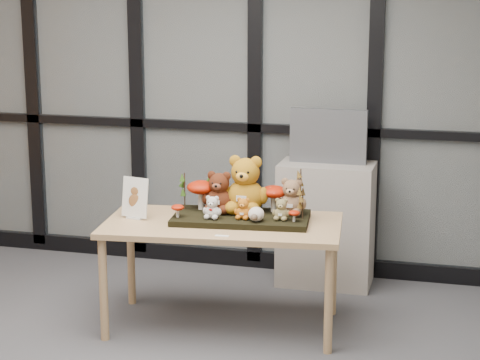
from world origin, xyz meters
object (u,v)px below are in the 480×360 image
(mushroom_front_right, at_px, (294,215))
(display_table, at_px, (222,233))
(bear_pooh_yellow, at_px, (246,181))
(mushroom_back_left, at_px, (201,194))
(bear_white_bow, at_px, (212,206))
(monitor, at_px, (328,136))
(bear_small_yellow, at_px, (243,207))
(bear_tan_back, at_px, (292,194))
(cabinet, at_px, (326,224))
(mushroom_back_right, at_px, (274,197))
(mushroom_front_left, at_px, (178,210))
(diorama_tray, at_px, (241,218))
(sign_holder, at_px, (135,200))
(bear_brown_medium, at_px, (219,190))
(plush_cream_hedgehog, at_px, (256,213))
(bear_beige_small, at_px, (281,208))

(mushroom_front_right, bearing_deg, display_table, -179.45)
(bear_pooh_yellow, bearing_deg, mushroom_back_left, 176.49)
(bear_pooh_yellow, height_order, bear_white_bow, bear_pooh_yellow)
(monitor, bearing_deg, bear_small_yellow, -109.56)
(bear_white_bow, relative_size, monitor, 0.29)
(bear_tan_back, height_order, cabinet, bear_tan_back)
(bear_small_yellow, distance_m, monitor, 1.07)
(bear_white_bow, xyz_separation_m, cabinet, (0.53, 0.99, -0.34))
(mushroom_back_right, bearing_deg, mushroom_front_left, -152.79)
(bear_pooh_yellow, height_order, cabinet, bear_pooh_yellow)
(mushroom_front_left, xyz_separation_m, cabinet, (0.73, 1.02, -0.31))
(bear_pooh_yellow, xyz_separation_m, bear_small_yellow, (0.03, -0.17, -0.12))
(diorama_tray, distance_m, mushroom_back_left, 0.31)
(mushroom_back_right, relative_size, sign_holder, 0.71)
(mushroom_back_right, bearing_deg, sign_holder, -163.56)
(mushroom_back_right, relative_size, mushroom_front_right, 2.39)
(bear_brown_medium, height_order, plush_cream_hedgehog, bear_brown_medium)
(diorama_tray, bearing_deg, bear_white_bow, -149.76)
(bear_small_yellow, xyz_separation_m, mushroom_front_right, (0.30, 0.01, -0.03))
(diorama_tray, height_order, mushroom_front_right, mushroom_front_right)
(bear_brown_medium, relative_size, bear_beige_small, 1.94)
(display_table, bearing_deg, monitor, 57.22)
(bear_beige_small, relative_size, monitor, 0.27)
(bear_small_yellow, bearing_deg, bear_pooh_yellow, 93.40)
(diorama_tray, bearing_deg, sign_holder, -176.77)
(mushroom_back_left, relative_size, sign_holder, 0.78)
(display_table, xyz_separation_m, mushroom_back_right, (0.27, 0.19, 0.19))
(mushroom_back_right, height_order, mushroom_front_left, mushroom_back_right)
(cabinet, relative_size, monitor, 1.64)
(diorama_tray, relative_size, bear_pooh_yellow, 2.12)
(cabinet, bearing_deg, bear_small_yellow, -109.91)
(display_table, relative_size, mushroom_front_left, 17.27)
(bear_tan_back, relative_size, mushroom_front_left, 2.85)
(plush_cream_hedgehog, xyz_separation_m, sign_holder, (-0.76, -0.00, 0.03))
(mushroom_back_left, bearing_deg, cabinet, 50.97)
(bear_brown_medium, height_order, mushroom_front_left, bear_brown_medium)
(bear_white_bow, height_order, mushroom_front_left, bear_white_bow)
(display_table, relative_size, bear_small_yellow, 10.47)
(display_table, xyz_separation_m, bear_small_yellow, (0.13, -0.01, 0.17))
(mushroom_front_left, bearing_deg, cabinet, 54.38)
(mushroom_back_left, bearing_deg, mushroom_front_right, -12.80)
(diorama_tray, relative_size, bear_brown_medium, 2.93)
(bear_small_yellow, relative_size, cabinet, 0.16)
(sign_holder, bearing_deg, bear_brown_medium, 30.07)
(display_table, xyz_separation_m, bear_beige_small, (0.35, 0.03, 0.17))
(diorama_tray, height_order, bear_tan_back, bear_tan_back)
(bear_pooh_yellow, distance_m, bear_brown_medium, 0.17)
(bear_brown_medium, distance_m, bear_white_bow, 0.17)
(diorama_tray, height_order, mushroom_back_right, mushroom_back_right)
(mushroom_back_right, relative_size, mushroom_front_left, 2.09)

